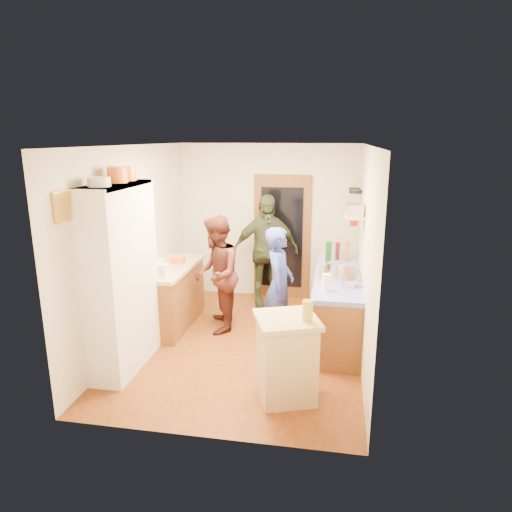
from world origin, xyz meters
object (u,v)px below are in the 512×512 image
(person_hob, at_px, (281,287))
(person_left, at_px, (219,274))
(island_base, at_px, (286,360))
(person_back, at_px, (266,251))
(hutch_body, at_px, (122,278))
(right_counter_base, at_px, (337,307))

(person_hob, distance_m, person_left, 0.97)
(island_base, relative_size, person_back, 0.47)
(person_back, bearing_deg, hutch_body, -139.52)
(island_base, distance_m, person_left, 2.04)
(hutch_body, bearing_deg, person_back, 59.82)
(hutch_body, relative_size, person_back, 1.20)
(right_counter_base, distance_m, person_back, 1.62)
(person_hob, bearing_deg, person_back, 18.30)
(island_base, xyz_separation_m, person_left, (-1.15, 1.64, 0.40))
(hutch_body, height_order, person_left, hutch_body)
(right_counter_base, bearing_deg, hutch_body, -152.53)
(right_counter_base, height_order, person_left, person_left)
(right_counter_base, bearing_deg, person_back, 138.15)
(person_back, bearing_deg, person_hob, -92.88)
(hutch_body, xyz_separation_m, island_base, (1.98, -0.39, -0.67))
(person_left, distance_m, person_back, 1.20)
(hutch_body, height_order, person_back, hutch_body)
(island_base, relative_size, person_left, 0.52)
(person_back, bearing_deg, right_counter_base, -61.19)
(island_base, height_order, person_left, person_left)
(island_base, height_order, person_back, person_back)
(island_base, bearing_deg, right_counter_base, 72.94)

